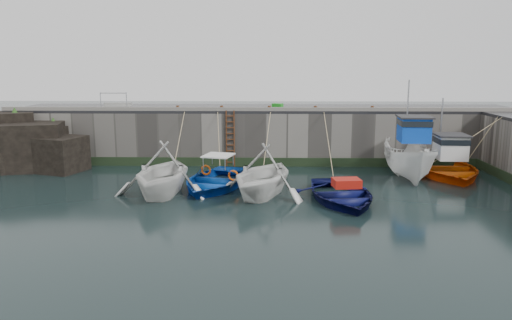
{
  "coord_description": "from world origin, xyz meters",
  "views": [
    {
      "loc": [
        0.08,
        -17.97,
        5.79
      ],
      "look_at": [
        -0.45,
        5.67,
        1.2
      ],
      "focal_mm": 35.0,
      "sensor_mm": 36.0,
      "label": 1
    }
  ],
  "objects_px": {
    "bollard_a": "(178,108)",
    "boat_near_white": "(163,194)",
    "bollard_e": "(372,108)",
    "bollard_c": "(269,108)",
    "boat_far_white": "(410,159)",
    "boat_far_orange": "(446,167)",
    "ladder": "(230,139)",
    "fish_crate": "(278,106)",
    "bollard_b": "(222,108)",
    "boat_near_blacktrim": "(262,196)",
    "boat_near_navy": "(341,200)",
    "boat_near_blue": "(215,187)",
    "bollard_d": "(315,108)"
  },
  "relations": [
    {
      "from": "boat_near_white",
      "to": "boat_far_white",
      "type": "bearing_deg",
      "value": 21.09
    },
    {
      "from": "bollard_e",
      "to": "boat_near_blue",
      "type": "bearing_deg",
      "value": -148.63
    },
    {
      "from": "boat_near_blue",
      "to": "bollard_c",
      "type": "xyz_separation_m",
      "value": [
        2.59,
        5.11,
        3.3
      ]
    },
    {
      "from": "boat_far_white",
      "to": "bollard_e",
      "type": "bearing_deg",
      "value": 120.01
    },
    {
      "from": "boat_near_white",
      "to": "bollard_a",
      "type": "bearing_deg",
      "value": 97.67
    },
    {
      "from": "ladder",
      "to": "bollard_c",
      "type": "distance_m",
      "value": 2.81
    },
    {
      "from": "boat_near_blue",
      "to": "bollard_e",
      "type": "bearing_deg",
      "value": 45.85
    },
    {
      "from": "boat_far_orange",
      "to": "bollard_c",
      "type": "bearing_deg",
      "value": 168.38
    },
    {
      "from": "boat_near_blacktrim",
      "to": "bollard_c",
      "type": "distance_m",
      "value": 7.48
    },
    {
      "from": "boat_far_white",
      "to": "bollard_d",
      "type": "distance_m",
      "value": 5.93
    },
    {
      "from": "boat_far_orange",
      "to": "bollard_b",
      "type": "bearing_deg",
      "value": 171.42
    },
    {
      "from": "boat_near_white",
      "to": "boat_far_orange",
      "type": "relative_size",
      "value": 0.78
    },
    {
      "from": "boat_near_navy",
      "to": "bollard_d",
      "type": "relative_size",
      "value": 18.87
    },
    {
      "from": "boat_near_white",
      "to": "bollard_e",
      "type": "relative_size",
      "value": 18.28
    },
    {
      "from": "boat_near_blue",
      "to": "boat_far_orange",
      "type": "relative_size",
      "value": 0.85
    },
    {
      "from": "boat_near_blacktrim",
      "to": "boat_far_white",
      "type": "height_order",
      "value": "boat_far_white"
    },
    {
      "from": "bollard_b",
      "to": "bollard_c",
      "type": "relative_size",
      "value": 1.0
    },
    {
      "from": "boat_near_blue",
      "to": "bollard_c",
      "type": "bearing_deg",
      "value": 77.63
    },
    {
      "from": "boat_far_white",
      "to": "bollard_a",
      "type": "relative_size",
      "value": 21.82
    },
    {
      "from": "boat_near_navy",
      "to": "boat_far_orange",
      "type": "relative_size",
      "value": 0.81
    },
    {
      "from": "boat_near_navy",
      "to": "boat_near_blacktrim",
      "type": "bearing_deg",
      "value": 160.35
    },
    {
      "from": "ladder",
      "to": "bollard_e",
      "type": "bearing_deg",
      "value": 2.4
    },
    {
      "from": "boat_near_navy",
      "to": "boat_far_orange",
      "type": "distance_m",
      "value": 8.11
    },
    {
      "from": "bollard_d",
      "to": "bollard_e",
      "type": "bearing_deg",
      "value": 0.0
    },
    {
      "from": "bollard_c",
      "to": "boat_near_blacktrim",
      "type": "bearing_deg",
      "value": -92.73
    },
    {
      "from": "bollard_b",
      "to": "ladder",
      "type": "bearing_deg",
      "value": -33.86
    },
    {
      "from": "boat_near_navy",
      "to": "bollard_a",
      "type": "height_order",
      "value": "bollard_a"
    },
    {
      "from": "bollard_d",
      "to": "boat_near_white",
      "type": "bearing_deg",
      "value": -138.28
    },
    {
      "from": "fish_crate",
      "to": "bollard_b",
      "type": "bearing_deg",
      "value": -138.86
    },
    {
      "from": "boat_near_blacktrim",
      "to": "boat_near_navy",
      "type": "bearing_deg",
      "value": 8.54
    },
    {
      "from": "boat_near_white",
      "to": "ladder",
      "type": "bearing_deg",
      "value": 71.61
    },
    {
      "from": "bollard_a",
      "to": "bollard_c",
      "type": "relative_size",
      "value": 1.0
    },
    {
      "from": "boat_near_blue",
      "to": "boat_far_white",
      "type": "bearing_deg",
      "value": 27.08
    },
    {
      "from": "boat_near_white",
      "to": "boat_near_blue",
      "type": "height_order",
      "value": "boat_near_white"
    },
    {
      "from": "boat_near_white",
      "to": "bollard_b",
      "type": "height_order",
      "value": "bollard_b"
    },
    {
      "from": "bollard_e",
      "to": "bollard_c",
      "type": "bearing_deg",
      "value": 180.0
    },
    {
      "from": "boat_far_white",
      "to": "bollard_d",
      "type": "height_order",
      "value": "boat_far_white"
    },
    {
      "from": "boat_near_blue",
      "to": "boat_near_blacktrim",
      "type": "distance_m",
      "value": 2.77
    },
    {
      "from": "boat_far_orange",
      "to": "boat_near_white",
      "type": "bearing_deg",
      "value": -160.79
    },
    {
      "from": "ladder",
      "to": "bollard_e",
      "type": "height_order",
      "value": "bollard_e"
    },
    {
      "from": "ladder",
      "to": "boat_near_white",
      "type": "distance_m",
      "value": 6.95
    },
    {
      "from": "boat_far_orange",
      "to": "bollard_e",
      "type": "distance_m",
      "value": 5.08
    },
    {
      "from": "boat_far_orange",
      "to": "bollard_e",
      "type": "xyz_separation_m",
      "value": [
        -3.5,
        2.3,
        2.88
      ]
    },
    {
      "from": "bollard_b",
      "to": "boat_near_blue",
      "type": "bearing_deg",
      "value": -88.76
    },
    {
      "from": "bollard_a",
      "to": "bollard_c",
      "type": "distance_m",
      "value": 5.2
    },
    {
      "from": "boat_near_white",
      "to": "bollard_a",
      "type": "xyz_separation_m",
      "value": [
        -0.41,
        6.59,
        3.3
      ]
    },
    {
      "from": "fish_crate",
      "to": "bollard_c",
      "type": "bearing_deg",
      "value": -92.58
    },
    {
      "from": "boat_near_navy",
      "to": "bollard_e",
      "type": "bearing_deg",
      "value": 62.66
    },
    {
      "from": "boat_near_blue",
      "to": "bollard_b",
      "type": "height_order",
      "value": "bollard_b"
    },
    {
      "from": "bollard_a",
      "to": "boat_near_white",
      "type": "bearing_deg",
      "value": -86.44
    }
  ]
}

